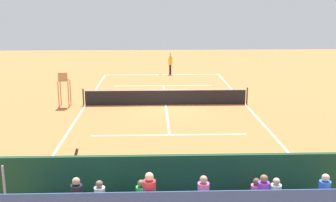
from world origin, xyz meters
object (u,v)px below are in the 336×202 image
(tennis_player, at_px, (170,63))
(umpire_chair, at_px, (64,86))
(courtside_bench, at_px, (256,189))
(tennis_net, at_px, (166,97))
(tennis_ball_far, at_px, (198,75))
(tennis_racket, at_px, (158,75))
(line_judge, at_px, (74,178))
(tennis_ball_near, at_px, (166,76))

(tennis_player, bearing_deg, umpire_chair, 58.76)
(courtside_bench, distance_m, tennis_player, 24.53)
(umpire_chair, distance_m, courtside_bench, 15.66)
(courtside_bench, bearing_deg, tennis_net, -79.56)
(tennis_net, height_order, tennis_ball_far, tennis_net)
(tennis_net, xyz_separation_m, tennis_player, (-0.74, -11.20, 0.51))
(tennis_net, distance_m, tennis_racket, 10.68)
(courtside_bench, relative_size, tennis_ball_far, 27.27)
(courtside_bench, distance_m, line_judge, 5.68)
(tennis_net, height_order, umpire_chair, umpire_chair)
(tennis_player, bearing_deg, courtside_bench, 94.00)
(tennis_racket, bearing_deg, tennis_ball_near, 153.33)
(tennis_player, distance_m, line_judge, 24.83)
(umpire_chair, xyz_separation_m, tennis_ball_far, (-9.32, -10.86, -1.28))
(tennis_racket, relative_size, tennis_ball_near, 8.87)
(umpire_chair, xyz_separation_m, line_judge, (-2.99, 13.07, -0.30))
(tennis_net, relative_size, line_judge, 5.35)
(tennis_racket, xyz_separation_m, line_judge, (2.81, 23.98, 1.00))
(courtside_bench, height_order, tennis_player, tennis_player)
(tennis_net, bearing_deg, tennis_ball_near, -91.92)
(tennis_racket, xyz_separation_m, tennis_ball_far, (-3.52, 0.05, 0.02))
(tennis_ball_near, xyz_separation_m, line_judge, (3.55, 23.60, 0.98))
(tennis_player, distance_m, tennis_racket, 1.61)
(tennis_net, height_order, courtside_bench, tennis_net)
(tennis_net, bearing_deg, tennis_ball_far, -106.36)
(tennis_ball_near, xyz_separation_m, tennis_ball_far, (-2.77, -0.33, 0.00))
(courtside_bench, height_order, tennis_ball_near, courtside_bench)
(umpire_chair, relative_size, tennis_player, 1.11)
(umpire_chair, distance_m, tennis_player, 13.38)
(courtside_bench, bearing_deg, umpire_chair, -56.44)
(tennis_player, height_order, tennis_ball_near, tennis_player)
(umpire_chair, bearing_deg, tennis_ball_far, -130.63)
(umpire_chair, height_order, tennis_ball_far, umpire_chair)
(tennis_ball_far, bearing_deg, line_judge, 75.19)
(courtside_bench, xyz_separation_m, tennis_ball_far, (-0.67, -23.89, -0.53))
(line_judge, bearing_deg, courtside_bench, -179.60)
(umpire_chair, xyz_separation_m, tennis_ball_near, (-6.54, -10.53, -1.28))
(tennis_ball_near, bearing_deg, tennis_racket, -26.67)
(umpire_chair, relative_size, tennis_ball_near, 32.42)
(tennis_racket, relative_size, tennis_ball_far, 8.87)
(courtside_bench, xyz_separation_m, tennis_racket, (2.85, -23.94, -0.54))
(tennis_player, relative_size, tennis_ball_far, 29.18)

